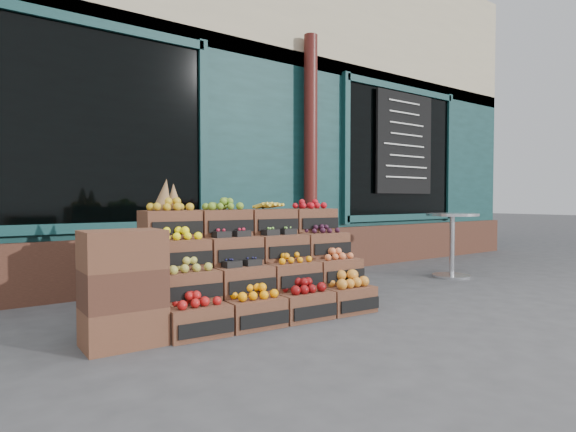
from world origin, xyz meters
TOP-DOWN VIEW (x-y plane):
  - ground at (0.00, 0.00)m, footprint 60.00×60.00m
  - shop_facade at (0.00, 5.11)m, footprint 12.00×6.24m
  - crate_display at (-0.63, 0.59)m, footprint 1.95×1.06m
  - spare_crates at (-1.88, 0.36)m, footprint 0.55×0.39m
  - bistro_table at (2.47, 0.72)m, footprint 0.66×0.66m
  - shopkeeper at (-1.70, 2.81)m, footprint 0.77×0.55m

SIDE VIEW (x-z plane):
  - ground at x=0.00m, z-range 0.00..0.00m
  - crate_display at x=-0.63m, z-range -0.23..0.95m
  - spare_crates at x=-1.88m, z-range 0.00..0.80m
  - bistro_table at x=2.47m, z-range 0.10..0.93m
  - shopkeeper at x=-1.70m, z-range 0.00..1.96m
  - shop_facade at x=0.00m, z-range 0.00..4.80m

